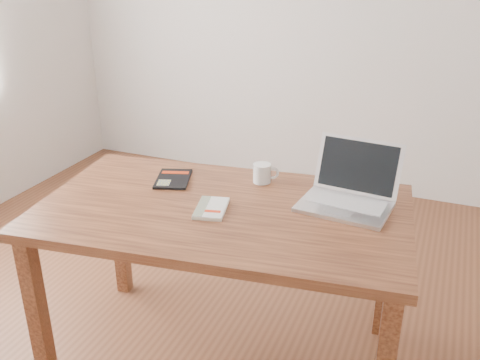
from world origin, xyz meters
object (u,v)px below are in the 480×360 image
at_px(desk, 223,227).
at_px(black_guidebook, 173,179).
at_px(white_guidebook, 211,208).
at_px(laptop, 349,192).
at_px(coffee_mug, 263,173).

bearing_deg(desk, black_guidebook, 145.49).
bearing_deg(white_guidebook, black_guidebook, 130.44).
bearing_deg(black_guidebook, laptop, -14.63).
bearing_deg(black_guidebook, white_guidebook, -55.05).
bearing_deg(laptop, coffee_mug, 175.71).
distance_m(white_guidebook, coffee_mug, 0.35).
relative_size(white_guidebook, black_guidebook, 0.84).
height_order(desk, coffee_mug, coffee_mug).
distance_m(white_guidebook, black_guidebook, 0.35).
bearing_deg(white_guidebook, coffee_mug, 61.03).
xyz_separation_m(desk, laptop, (0.46, 0.22, 0.14)).
xyz_separation_m(desk, black_guidebook, (-0.31, 0.16, 0.10)).
height_order(desk, laptop, laptop).
relative_size(black_guidebook, coffee_mug, 2.26).
xyz_separation_m(black_guidebook, laptop, (0.77, 0.06, 0.04)).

